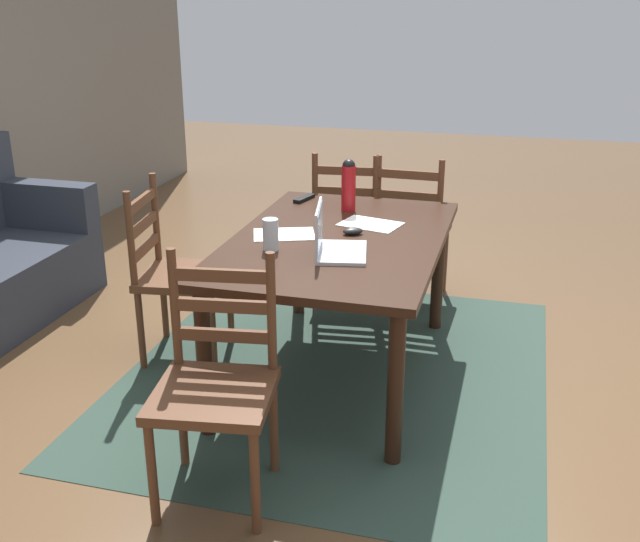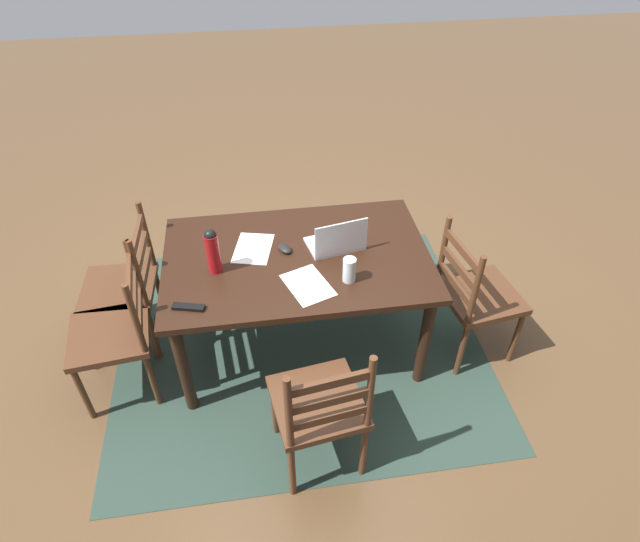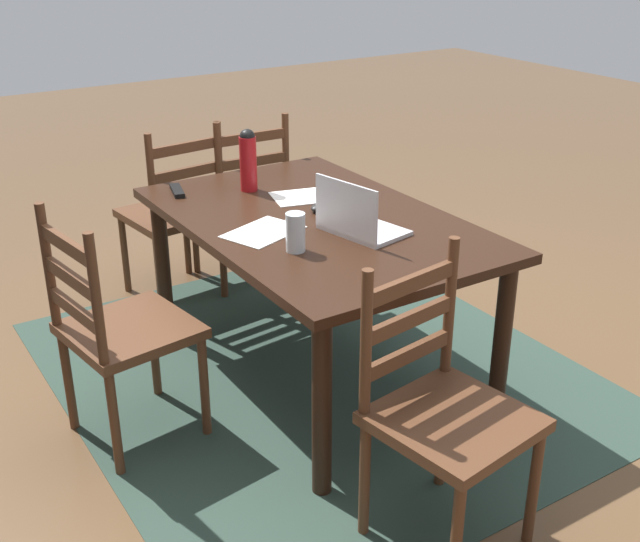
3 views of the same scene
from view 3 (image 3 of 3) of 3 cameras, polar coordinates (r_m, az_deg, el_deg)
ground_plane at (r=3.62m, az=-0.27°, el=-7.18°), size 14.00×14.00×0.00m
area_rug at (r=3.62m, az=-0.27°, el=-7.14°), size 2.38×2.09×0.01m
dining_table at (r=3.33m, az=-0.29°, el=2.43°), size 1.55×1.00×0.74m
chair_far_head at (r=3.07m, az=-14.09°, el=-4.15°), size 0.50×0.50×0.95m
chair_right_far at (r=4.21m, az=-10.36°, el=3.99°), size 0.49×0.49×0.95m
chair_right_near at (r=4.36m, az=-5.61°, el=4.98°), size 0.45×0.45×0.95m
chair_left_far at (r=2.55m, az=8.81°, el=-9.93°), size 0.50×0.50×0.95m
laptop at (r=3.11m, az=2.61°, el=3.62°), size 0.36×0.28×0.23m
water_bottle at (r=3.61m, az=-5.15°, el=7.97°), size 0.08×0.08×0.28m
drinking_glass at (r=2.94m, az=-1.76°, el=2.78°), size 0.07×0.07×0.15m
computer_mouse at (r=3.37m, az=-0.04°, el=4.59°), size 0.10×0.12×0.03m
tv_remote at (r=3.66m, az=-10.16°, el=5.66°), size 0.18×0.09×0.02m
paper_stack_left at (r=3.15m, az=-4.07°, el=2.79°), size 0.30×0.35×0.00m
paper_stack_right at (r=3.55m, az=-0.98°, el=5.34°), size 0.28×0.34×0.00m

